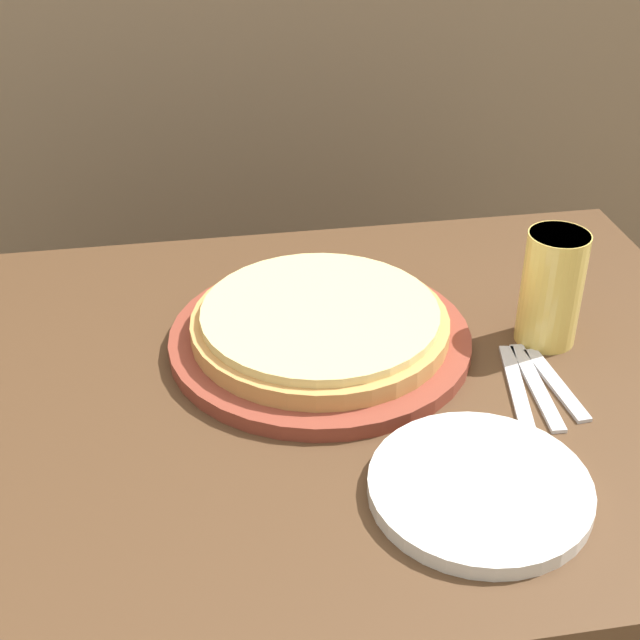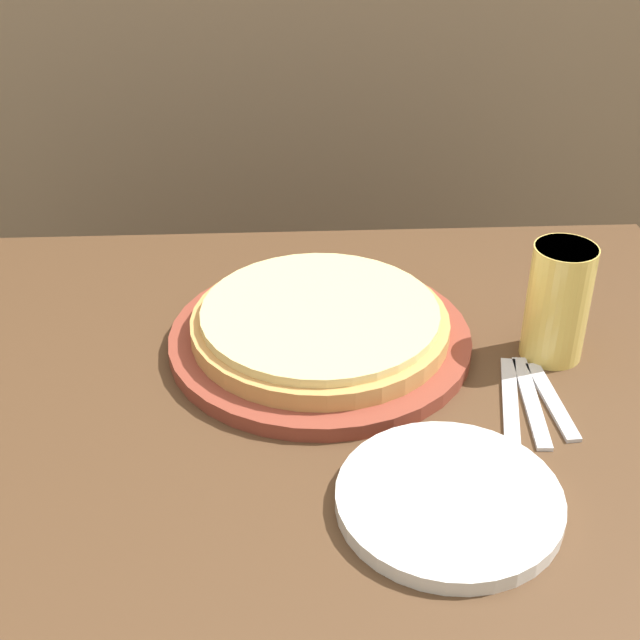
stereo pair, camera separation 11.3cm
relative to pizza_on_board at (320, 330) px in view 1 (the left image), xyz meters
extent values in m
cube|color=#4C331E|center=(-0.03, -0.07, -0.40)|extent=(1.13, 0.81, 0.75)
cylinder|color=brown|center=(0.00, 0.00, -0.02)|extent=(0.39, 0.39, 0.02)
cylinder|color=tan|center=(0.00, 0.00, 0.01)|extent=(0.33, 0.33, 0.02)
cylinder|color=#EAD184|center=(0.00, 0.00, 0.02)|extent=(0.30, 0.30, 0.01)
cylinder|color=#E5C65B|center=(0.29, -0.03, 0.05)|extent=(0.08, 0.08, 0.15)
cylinder|color=white|center=(0.29, -0.03, 0.12)|extent=(0.07, 0.07, 0.02)
cylinder|color=silver|center=(0.12, -0.30, -0.02)|extent=(0.23, 0.23, 0.02)
cube|color=silver|center=(0.22, -0.13, -0.02)|extent=(0.05, 0.17, 0.00)
cube|color=silver|center=(0.24, -0.13, -0.02)|extent=(0.03, 0.18, 0.00)
cube|color=silver|center=(0.27, -0.13, -0.02)|extent=(0.03, 0.15, 0.00)
camera|label=1|loc=(-0.16, -0.95, 0.62)|focal=50.00mm
camera|label=2|loc=(-0.05, -0.96, 0.62)|focal=50.00mm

